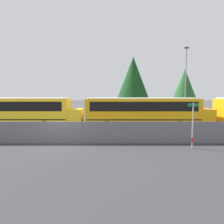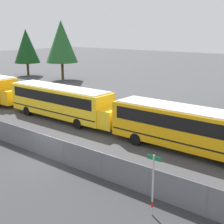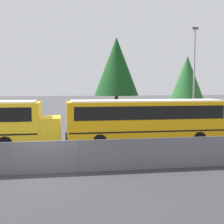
{
  "view_description": "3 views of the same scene",
  "coord_description": "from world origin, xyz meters",
  "px_view_note": "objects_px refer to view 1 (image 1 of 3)",
  "views": [
    {
      "loc": [
        3.68,
        -15.34,
        3.57
      ],
      "look_at": [
        3.69,
        6.66,
        1.69
      ],
      "focal_mm": 35.0,
      "sensor_mm": 36.0,
      "label": 1
    },
    {
      "loc": [
        15.38,
        -12.43,
        8.27
      ],
      "look_at": [
        -0.03,
        6.88,
        1.75
      ],
      "focal_mm": 50.0,
      "sensor_mm": 36.0,
      "label": 2
    },
    {
      "loc": [
        0.88,
        -14.84,
        4.26
      ],
      "look_at": [
        4.18,
        6.44,
        2.33
      ],
      "focal_mm": 50.0,
      "sensor_mm": 36.0,
      "label": 3
    }
  ],
  "objects_px": {
    "tree_0": "(185,85)",
    "school_bus_1": "(16,110)",
    "tree_1": "(133,77)",
    "street_sign": "(193,124)",
    "school_bus_2": "(145,110)",
    "light_pole": "(186,81)"
  },
  "relations": [
    {
      "from": "school_bus_1",
      "to": "school_bus_2",
      "type": "relative_size",
      "value": 1.0
    },
    {
      "from": "light_pole",
      "to": "tree_0",
      "type": "xyz_separation_m",
      "value": [
        2.46,
        7.77,
        -0.25
      ]
    },
    {
      "from": "tree_0",
      "to": "school_bus_1",
      "type": "bearing_deg",
      "value": -144.87
    },
    {
      "from": "school_bus_1",
      "to": "street_sign",
      "type": "xyz_separation_m",
      "value": [
        15.03,
        -8.3,
        -0.27
      ]
    },
    {
      "from": "school_bus_1",
      "to": "tree_1",
      "type": "xyz_separation_m",
      "value": [
        13.56,
        16.85,
        4.59
      ]
    },
    {
      "from": "school_bus_2",
      "to": "school_bus_1",
      "type": "bearing_deg",
      "value": 179.4
    },
    {
      "from": "street_sign",
      "to": "tree_1",
      "type": "xyz_separation_m",
      "value": [
        -1.47,
        25.15,
        4.86
      ]
    },
    {
      "from": "school_bus_1",
      "to": "tree_1",
      "type": "relative_size",
      "value": 1.28
    },
    {
      "from": "school_bus_2",
      "to": "tree_1",
      "type": "distance_m",
      "value": 17.6
    },
    {
      "from": "school_bus_1",
      "to": "tree_0",
      "type": "xyz_separation_m",
      "value": [
        22.42,
        15.78,
        3.23
      ]
    },
    {
      "from": "school_bus_2",
      "to": "street_sign",
      "type": "xyz_separation_m",
      "value": [
        1.87,
        -8.16,
        -0.27
      ]
    },
    {
      "from": "school_bus_2",
      "to": "street_sign",
      "type": "height_order",
      "value": "school_bus_2"
    },
    {
      "from": "school_bus_1",
      "to": "school_bus_2",
      "type": "xyz_separation_m",
      "value": [
        13.17,
        -0.14,
        0.0
      ]
    },
    {
      "from": "school_bus_1",
      "to": "street_sign",
      "type": "bearing_deg",
      "value": -28.9
    },
    {
      "from": "street_sign",
      "to": "tree_0",
      "type": "height_order",
      "value": "tree_0"
    },
    {
      "from": "tree_0",
      "to": "tree_1",
      "type": "xyz_separation_m",
      "value": [
        -8.86,
        1.08,
        1.36
      ]
    },
    {
      "from": "school_bus_2",
      "to": "tree_0",
      "type": "height_order",
      "value": "tree_0"
    },
    {
      "from": "street_sign",
      "to": "tree_0",
      "type": "xyz_separation_m",
      "value": [
        7.39,
        24.08,
        3.5
      ]
    },
    {
      "from": "tree_0",
      "to": "street_sign",
      "type": "bearing_deg",
      "value": -107.06
    },
    {
      "from": "tree_0",
      "to": "tree_1",
      "type": "relative_size",
      "value": 0.78
    },
    {
      "from": "street_sign",
      "to": "school_bus_1",
      "type": "bearing_deg",
      "value": 151.1
    },
    {
      "from": "tree_1",
      "to": "school_bus_1",
      "type": "bearing_deg",
      "value": -128.83
    }
  ]
}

